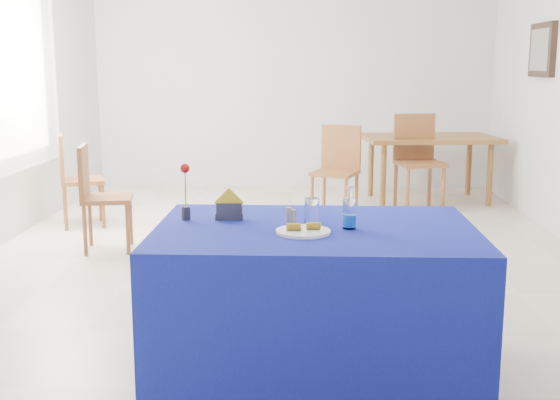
{
  "coord_description": "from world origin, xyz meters",
  "views": [
    {
      "loc": [
        0.2,
        -5.47,
        1.56
      ],
      "look_at": [
        0.07,
        -2.18,
        0.92
      ],
      "focal_mm": 45.0,
      "sensor_mm": 36.0,
      "label": 1
    }
  ],
  "objects_px": {
    "water_bottle": "(349,214)",
    "blue_table": "(315,299)",
    "plate": "(303,232)",
    "chair_bg_left": "(338,164)",
    "chair_win_a": "(97,190)",
    "oak_table": "(429,143)",
    "chair_bg_right": "(417,155)",
    "chair_win_b": "(73,173)"
  },
  "relations": [
    {
      "from": "water_bottle",
      "to": "blue_table",
      "type": "bearing_deg",
      "value": 170.8
    },
    {
      "from": "oak_table",
      "to": "chair_win_b",
      "type": "height_order",
      "value": "chair_win_b"
    },
    {
      "from": "chair_bg_left",
      "to": "chair_win_a",
      "type": "bearing_deg",
      "value": -123.57
    },
    {
      "from": "water_bottle",
      "to": "chair_win_b",
      "type": "relative_size",
      "value": 0.24
    },
    {
      "from": "chair_win_b",
      "to": "water_bottle",
      "type": "bearing_deg",
      "value": -163.02
    },
    {
      "from": "chair_bg_right",
      "to": "oak_table",
      "type": "bearing_deg",
      "value": 53.72
    },
    {
      "from": "oak_table",
      "to": "chair_bg_right",
      "type": "bearing_deg",
      "value": -114.71
    },
    {
      "from": "water_bottle",
      "to": "chair_win_a",
      "type": "relative_size",
      "value": 0.24
    },
    {
      "from": "chair_win_a",
      "to": "chair_win_b",
      "type": "bearing_deg",
      "value": 18.88
    },
    {
      "from": "chair_win_a",
      "to": "chair_win_b",
      "type": "distance_m",
      "value": 1.02
    },
    {
      "from": "chair_bg_right",
      "to": "chair_win_b",
      "type": "bearing_deg",
      "value": -174.99
    },
    {
      "from": "oak_table",
      "to": "chair_win_b",
      "type": "relative_size",
      "value": 1.74
    },
    {
      "from": "blue_table",
      "to": "chair_win_b",
      "type": "distance_m",
      "value": 3.95
    },
    {
      "from": "oak_table",
      "to": "chair_win_a",
      "type": "height_order",
      "value": "chair_win_a"
    },
    {
      "from": "chair_bg_right",
      "to": "chair_win_b",
      "type": "height_order",
      "value": "chair_bg_right"
    },
    {
      "from": "blue_table",
      "to": "water_bottle",
      "type": "xyz_separation_m",
      "value": [
        0.17,
        -0.03,
        0.45
      ]
    },
    {
      "from": "blue_table",
      "to": "chair_win_a",
      "type": "bearing_deg",
      "value": 128.18
    },
    {
      "from": "plate",
      "to": "chair_win_a",
      "type": "height_order",
      "value": "chair_win_a"
    },
    {
      "from": "chair_bg_left",
      "to": "chair_win_a",
      "type": "xyz_separation_m",
      "value": [
        -2.08,
        -1.48,
        -0.02
      ]
    },
    {
      "from": "water_bottle",
      "to": "chair_win_b",
      "type": "distance_m",
      "value": 4.08
    },
    {
      "from": "chair_bg_right",
      "to": "water_bottle",
      "type": "bearing_deg",
      "value": -114.53
    },
    {
      "from": "chair_bg_right",
      "to": "chair_win_a",
      "type": "relative_size",
      "value": 1.14
    },
    {
      "from": "blue_table",
      "to": "chair_bg_left",
      "type": "bearing_deg",
      "value": 85.99
    },
    {
      "from": "oak_table",
      "to": "chair_bg_right",
      "type": "distance_m",
      "value": 0.49
    },
    {
      "from": "water_bottle",
      "to": "chair_bg_right",
      "type": "bearing_deg",
      "value": 77.05
    },
    {
      "from": "plate",
      "to": "chair_win_a",
      "type": "xyz_separation_m",
      "value": [
        -1.75,
        2.44,
        -0.25
      ]
    },
    {
      "from": "plate",
      "to": "chair_bg_right",
      "type": "relative_size",
      "value": 0.26
    },
    {
      "from": "chair_win_b",
      "to": "plate",
      "type": "bearing_deg",
      "value": -166.52
    },
    {
      "from": "plate",
      "to": "chair_win_a",
      "type": "bearing_deg",
      "value": 125.7
    },
    {
      "from": "blue_table",
      "to": "chair_bg_right",
      "type": "xyz_separation_m",
      "value": [
        1.15,
        4.23,
        0.22
      ]
    },
    {
      "from": "chair_bg_left",
      "to": "chair_win_b",
      "type": "height_order",
      "value": "chair_bg_left"
    },
    {
      "from": "chair_bg_left",
      "to": "chair_win_a",
      "type": "relative_size",
      "value": 1.05
    },
    {
      "from": "plate",
      "to": "chair_win_b",
      "type": "height_order",
      "value": "chair_win_b"
    },
    {
      "from": "water_bottle",
      "to": "plate",
      "type": "bearing_deg",
      "value": -154.59
    },
    {
      "from": "chair_bg_left",
      "to": "water_bottle",
      "type": "bearing_deg",
      "value": -70.48
    },
    {
      "from": "plate",
      "to": "water_bottle",
      "type": "xyz_separation_m",
      "value": [
        0.23,
        0.11,
        0.06
      ]
    },
    {
      "from": "blue_table",
      "to": "water_bottle",
      "type": "height_order",
      "value": "water_bottle"
    },
    {
      "from": "plate",
      "to": "water_bottle",
      "type": "height_order",
      "value": "water_bottle"
    },
    {
      "from": "chair_bg_left",
      "to": "chair_win_b",
      "type": "xyz_separation_m",
      "value": [
        -2.58,
        -0.59,
        -0.02
      ]
    },
    {
      "from": "oak_table",
      "to": "chair_win_a",
      "type": "distance_m",
      "value": 3.95
    },
    {
      "from": "chair_bg_left",
      "to": "chair_bg_right",
      "type": "distance_m",
      "value": 0.99
    },
    {
      "from": "plate",
      "to": "oak_table",
      "type": "bearing_deg",
      "value": 73.67
    }
  ]
}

